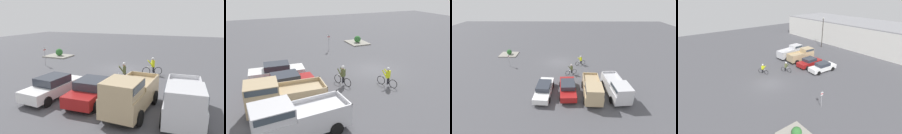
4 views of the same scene
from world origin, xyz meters
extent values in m
plane|color=#4C4C51|center=(0.00, 0.00, 0.00)|extent=(80.00, 80.00, 0.00)
cube|color=silver|center=(-6.88, 8.96, 0.89)|extent=(2.31, 5.38, 1.08)
cube|color=silver|center=(-7.00, 10.53, 1.82)|extent=(1.92, 2.23, 0.78)
cube|color=#333D47|center=(-7.00, 10.53, 2.00)|extent=(1.96, 2.07, 0.34)
cube|color=silver|center=(-7.72, 7.84, 1.56)|extent=(0.32, 3.15, 0.25)
cube|color=silver|center=(-5.89, 7.98, 1.56)|extent=(0.32, 3.15, 0.25)
cube|color=silver|center=(-6.68, 6.38, 1.56)|extent=(1.92, 0.23, 0.25)
cylinder|color=black|center=(-7.96, 10.50, 0.39)|extent=(0.28, 0.79, 0.78)
cylinder|color=black|center=(-6.05, 10.65, 0.39)|extent=(0.28, 0.79, 0.78)
cylinder|color=black|center=(-7.71, 7.26, 0.39)|extent=(0.28, 0.79, 0.78)
cylinder|color=black|center=(-5.80, 7.41, 0.39)|extent=(0.28, 0.79, 0.78)
cube|color=tan|center=(-4.08, 9.26, 0.91)|extent=(2.14, 5.12, 1.06)
cube|color=tan|center=(-4.02, 10.77, 1.84)|extent=(1.85, 2.09, 0.81)
cube|color=#333D47|center=(-4.02, 10.77, 2.02)|extent=(1.90, 1.93, 0.36)
cube|color=tan|center=(-5.04, 8.30, 1.56)|extent=(0.21, 3.02, 0.25)
cube|color=tan|center=(-3.21, 8.21, 1.56)|extent=(0.21, 3.02, 0.25)
cube|color=tan|center=(-4.19, 6.79, 1.56)|extent=(1.92, 0.16, 0.25)
cylinder|color=black|center=(-4.97, 10.86, 0.42)|extent=(0.26, 0.85, 0.84)
cylinder|color=black|center=(-3.06, 10.78, 0.42)|extent=(0.26, 0.85, 0.84)
cylinder|color=black|center=(-5.11, 7.74, 0.42)|extent=(0.26, 0.85, 0.84)
cylinder|color=black|center=(-3.20, 7.66, 0.42)|extent=(0.26, 0.85, 0.84)
cube|color=maroon|center=(-1.28, 8.86, 0.62)|extent=(1.97, 4.56, 0.69)
cube|color=#2D333D|center=(-1.28, 8.86, 1.22)|extent=(1.71, 2.08, 0.51)
cylinder|color=black|center=(-2.24, 10.27, 0.33)|extent=(0.20, 0.66, 0.66)
cylinder|color=black|center=(-0.42, 10.32, 0.33)|extent=(0.20, 0.66, 0.66)
cylinder|color=black|center=(-2.15, 7.39, 0.33)|extent=(0.20, 0.66, 0.66)
cylinder|color=black|center=(-0.32, 7.44, 0.33)|extent=(0.20, 0.66, 0.66)
cube|color=white|center=(1.52, 9.09, 0.60)|extent=(2.03, 4.82, 0.65)
cube|color=#2D333D|center=(1.52, 9.09, 1.19)|extent=(1.68, 2.22, 0.52)
cylinder|color=black|center=(0.77, 10.65, 0.32)|extent=(0.23, 0.66, 0.65)
cylinder|color=black|center=(2.47, 10.54, 0.32)|extent=(0.23, 0.66, 0.65)
cylinder|color=black|center=(0.56, 7.65, 0.32)|extent=(0.23, 0.66, 0.65)
cylinder|color=black|center=(2.26, 7.53, 0.32)|extent=(0.23, 0.66, 0.65)
torus|color=black|center=(-1.36, 4.50, 0.35)|extent=(0.70, 0.36, 0.75)
torus|color=black|center=(-2.35, 4.05, 0.35)|extent=(0.70, 0.36, 0.75)
cylinder|color=white|center=(-1.85, 4.28, 0.53)|extent=(0.53, 0.27, 0.40)
cylinder|color=white|center=(-1.85, 4.28, 0.74)|extent=(0.56, 0.28, 0.04)
cylinder|color=white|center=(-2.03, 4.20, 0.53)|extent=(0.05, 0.05, 0.37)
cylinder|color=white|center=(-1.48, 4.45, 0.77)|extent=(0.21, 0.43, 0.02)
cylinder|color=black|center=(-1.99, 4.31, 0.49)|extent=(0.16, 0.16, 0.56)
cylinder|color=black|center=(-1.91, 4.15, 0.49)|extent=(0.16, 0.16, 0.56)
cube|color=#5B6638|center=(-1.90, 4.25, 1.07)|extent=(0.37, 0.43, 0.61)
cylinder|color=#5B6638|center=(-1.77, 4.50, 1.07)|extent=(0.53, 0.30, 0.66)
cylinder|color=#5B6638|center=(-1.63, 4.19, 1.07)|extent=(0.53, 0.30, 0.66)
sphere|color=tan|center=(-1.88, 4.27, 1.50)|extent=(0.24, 0.24, 0.24)
sphere|color=silver|center=(-1.88, 4.27, 1.56)|extent=(0.27, 0.27, 0.27)
torus|color=black|center=(-3.01, 1.25, 0.35)|extent=(0.70, 0.35, 0.74)
torus|color=black|center=(-4.03, 0.78, 0.35)|extent=(0.70, 0.35, 0.74)
cylinder|color=white|center=(-3.52, 1.01, 0.53)|extent=(0.54, 0.27, 0.39)
cylinder|color=white|center=(-3.52, 1.01, 0.74)|extent=(0.58, 0.29, 0.04)
cylinder|color=white|center=(-3.70, 0.93, 0.53)|extent=(0.05, 0.05, 0.36)
cylinder|color=white|center=(-3.13, 1.19, 0.76)|extent=(0.21, 0.43, 0.02)
cylinder|color=black|center=(-3.66, 1.05, 0.48)|extent=(0.16, 0.16, 0.55)
cylinder|color=black|center=(-3.58, 0.89, 0.48)|extent=(0.16, 0.16, 0.55)
cube|color=yellow|center=(-3.57, 0.99, 1.05)|extent=(0.37, 0.43, 0.58)
cylinder|color=yellow|center=(-3.43, 1.24, 1.05)|extent=(0.53, 0.31, 0.64)
cylinder|color=yellow|center=(-3.29, 0.93, 1.05)|extent=(0.53, 0.31, 0.64)
sphere|color=tan|center=(-3.54, 1.00, 1.46)|extent=(0.23, 0.23, 0.23)
sphere|color=silver|center=(-3.54, 1.00, 1.52)|extent=(0.25, 0.25, 0.25)
cylinder|color=#9E9EA3|center=(8.11, 1.69, 1.04)|extent=(0.06, 0.06, 2.07)
cube|color=white|center=(8.11, 1.69, 1.75)|extent=(0.08, 0.30, 0.45)
cube|color=red|center=(8.11, 1.69, 1.75)|extent=(0.08, 0.30, 0.10)
cube|color=gray|center=(9.97, -3.33, 0.07)|extent=(3.29, 2.63, 0.15)
sphere|color=#337033|center=(9.83, -3.30, 0.62)|extent=(0.93, 0.93, 0.93)
camera|label=1|loc=(-7.44, 20.58, 5.40)|focal=35.00mm
camera|label=2|loc=(-16.98, 11.14, 7.86)|focal=35.00mm
camera|label=3|loc=(-0.95, 23.72, 11.05)|focal=24.00mm
camera|label=4|loc=(18.75, -10.97, 11.88)|focal=28.00mm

